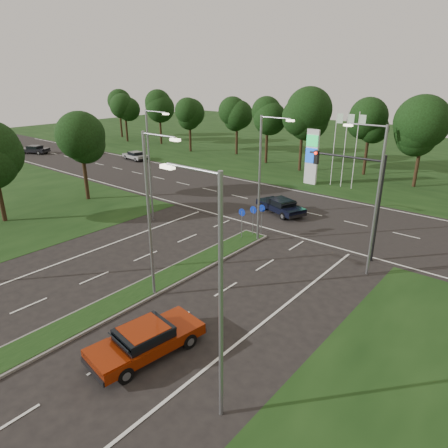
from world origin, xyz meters
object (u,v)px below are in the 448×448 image
Objects in this scene: far_car_c at (34,149)px; red_sedan at (146,339)px; far_car_a at (135,155)px; navy_sedan at (281,206)px; far_car_b at (78,149)px.

red_sedan is at bearing -136.31° from far_car_c.
far_car_a is 17.15m from far_car_c.
navy_sedan is 1.10× the size of far_car_c.
navy_sedan is 1.19× the size of far_car_a.
far_car_b is at bearing 159.56° from red_sedan.
red_sedan is 1.07× the size of far_car_b.
navy_sedan is at bearing -113.72° from far_car_b.
far_car_b is at bearing 104.14° from navy_sedan.
far_car_c is (-5.25, -4.26, -0.04)m from far_car_b.
navy_sedan reaches higher than far_car_a.
red_sedan is 1.22× the size of far_car_a.
far_car_c is (-15.74, -6.80, 0.02)m from far_car_a.
far_car_a is at bearing 96.96° from navy_sedan.
far_car_b is (-38.75, 4.10, 0.00)m from navy_sedan.
red_sedan is at bearing -121.79° from far_car_a.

